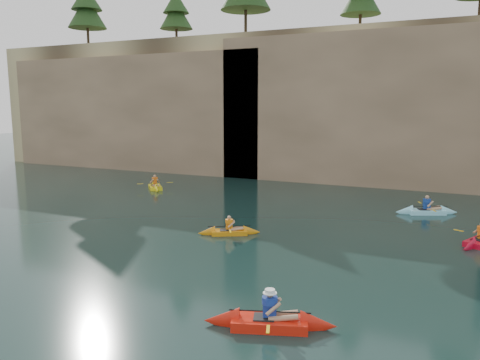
% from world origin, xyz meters
% --- Properties ---
extents(ground, '(160.00, 160.00, 0.00)m').
position_xyz_m(ground, '(0.00, 0.00, 0.00)').
color(ground, black).
rests_on(ground, ground).
extents(cliff, '(70.00, 16.00, 12.00)m').
position_xyz_m(cliff, '(0.00, 30.00, 6.00)').
color(cliff, tan).
rests_on(cliff, ground).
extents(cliff_slab_west, '(26.00, 2.40, 10.56)m').
position_xyz_m(cliff_slab_west, '(-20.00, 22.60, 5.28)').
color(cliff_slab_west, '#A38162').
rests_on(cliff_slab_west, ground).
extents(cliff_slab_center, '(24.00, 2.40, 11.40)m').
position_xyz_m(cliff_slab_center, '(2.00, 22.60, 5.70)').
color(cliff_slab_center, '#A38162').
rests_on(cliff_slab_center, ground).
extents(sea_cave_west, '(4.50, 1.00, 4.00)m').
position_xyz_m(sea_cave_west, '(-18.00, 21.95, 2.00)').
color(sea_cave_west, black).
rests_on(sea_cave_west, ground).
extents(sea_cave_center, '(3.50, 1.00, 3.20)m').
position_xyz_m(sea_cave_center, '(-4.00, 21.95, 1.60)').
color(sea_cave_center, black).
rests_on(sea_cave_center, ground).
extents(main_kayaker, '(3.60, 2.29, 1.31)m').
position_xyz_m(main_kayaker, '(2.96, -1.56, 0.17)').
color(main_kayaker, red).
rests_on(main_kayaker, ground).
extents(kayaker_orange, '(2.81, 1.98, 1.08)m').
position_xyz_m(kayaker_orange, '(-2.01, 6.13, 0.13)').
color(kayaker_orange, orange).
rests_on(kayaker_orange, ground).
extents(kayaker_yellow, '(2.62, 2.82, 1.27)m').
position_xyz_m(kayaker_yellow, '(-11.93, 14.49, 0.16)').
color(kayaker_yellow, yellow).
rests_on(kayaker_yellow, ground).
extents(kayaker_ltblue_mid, '(3.37, 2.32, 1.28)m').
position_xyz_m(kayaker_ltblue_mid, '(5.91, 14.28, 0.16)').
color(kayaker_ltblue_mid, '#98EAFE').
rests_on(kayaker_ltblue_mid, ground).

